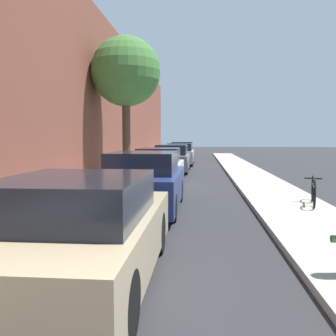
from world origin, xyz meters
The scene contains 12 objects.
ground_plane centered at (0.00, 16.00, 0.00)m, with size 120.00×120.00×0.00m, color #28282B.
sidewalk_left centered at (-2.90, 16.00, 0.06)m, with size 2.00×52.00×0.12m.
sidewalk_right centered at (2.90, 16.00, 0.06)m, with size 2.00×52.00×0.12m.
building_facade_left centered at (-4.25, 16.00, 3.72)m, with size 0.70×52.00×7.43m.
parked_car_champagne centered at (-0.90, 5.49, 0.65)m, with size 1.83×4.08×1.36m.
parked_car_navy centered at (-0.82, 10.20, 0.69)m, with size 1.78×4.11×1.47m.
parked_car_white centered at (-0.97, 14.91, 0.68)m, with size 1.69×3.93×1.43m.
parked_car_grey centered at (-0.93, 20.55, 0.70)m, with size 1.75×4.63×1.45m.
parked_car_silver centered at (-0.80, 25.55, 0.70)m, with size 1.77×4.09×1.45m.
parked_car_red centered at (-0.90, 30.54, 0.71)m, with size 1.79×4.68×1.49m.
street_tree_far centered at (-2.53, 16.36, 4.51)m, with size 2.88×2.88×5.87m.
bicycle centered at (3.45, 10.67, 0.48)m, with size 0.55×1.66×0.70m.
Camera 1 is at (0.59, 1.14, 1.82)m, focal length 39.27 mm.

